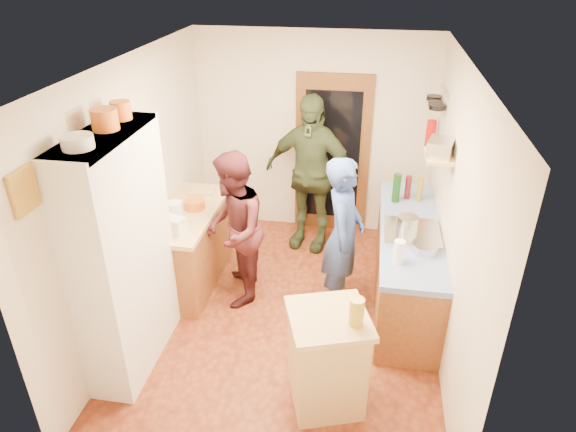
% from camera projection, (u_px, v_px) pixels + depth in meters
% --- Properties ---
extents(floor, '(3.00, 4.00, 0.02)m').
position_uv_depth(floor, '(288.00, 315.00, 5.43)').
color(floor, brown).
rests_on(floor, ground).
extents(ceiling, '(3.00, 4.00, 0.02)m').
position_uv_depth(ceiling, '(288.00, 62.00, 4.20)').
color(ceiling, silver).
rests_on(ceiling, ground).
extents(wall_back, '(3.00, 0.02, 2.60)m').
position_uv_depth(wall_back, '(314.00, 135.00, 6.56)').
color(wall_back, beige).
rests_on(wall_back, ground).
extents(wall_front, '(3.00, 0.02, 2.60)m').
position_uv_depth(wall_front, '(233.00, 354.00, 3.06)').
color(wall_front, beige).
rests_on(wall_front, ground).
extents(wall_left, '(0.02, 4.00, 2.60)m').
position_uv_depth(wall_left, '(136.00, 193.00, 5.03)').
color(wall_left, beige).
rests_on(wall_left, ground).
extents(wall_right, '(0.02, 4.00, 2.60)m').
position_uv_depth(wall_right, '(454.00, 217.00, 4.59)').
color(wall_right, beige).
rests_on(wall_right, ground).
extents(door_frame, '(0.95, 0.06, 2.10)m').
position_uv_depth(door_frame, '(332.00, 155.00, 6.61)').
color(door_frame, brown).
rests_on(door_frame, ground).
extents(door_glass, '(0.70, 0.02, 1.70)m').
position_uv_depth(door_glass, '(332.00, 156.00, 6.58)').
color(door_glass, black).
rests_on(door_glass, door_frame).
extents(hutch_body, '(0.40, 1.20, 2.20)m').
position_uv_depth(hutch_body, '(123.00, 256.00, 4.40)').
color(hutch_body, white).
rests_on(hutch_body, ground).
extents(hutch_top_shelf, '(0.40, 1.14, 0.04)m').
position_uv_depth(hutch_top_shelf, '(102.00, 136.00, 3.89)').
color(hutch_top_shelf, white).
rests_on(hutch_top_shelf, hutch_body).
extents(plate_stack, '(0.22, 0.22, 0.09)m').
position_uv_depth(plate_stack, '(77.00, 142.00, 3.57)').
color(plate_stack, white).
rests_on(plate_stack, hutch_top_shelf).
extents(orange_pot_a, '(0.21, 0.21, 0.16)m').
position_uv_depth(orange_pot_a, '(105.00, 119.00, 3.91)').
color(orange_pot_a, orange).
rests_on(orange_pot_a, hutch_top_shelf).
extents(orange_pot_b, '(0.17, 0.17, 0.15)m').
position_uv_depth(orange_pot_b, '(121.00, 110.00, 4.15)').
color(orange_pot_b, orange).
rests_on(orange_pot_b, hutch_top_shelf).
extents(left_counter_base, '(0.60, 1.40, 0.85)m').
position_uv_depth(left_counter_base, '(190.00, 248.00, 5.79)').
color(left_counter_base, '#985B2A').
rests_on(left_counter_base, ground).
extents(left_counter_top, '(0.64, 1.44, 0.05)m').
position_uv_depth(left_counter_top, '(186.00, 213.00, 5.58)').
color(left_counter_top, '#D6B374').
rests_on(left_counter_top, left_counter_base).
extents(toaster, '(0.25, 0.20, 0.16)m').
position_uv_depth(toaster, '(174.00, 225.00, 5.12)').
color(toaster, white).
rests_on(toaster, left_counter_top).
extents(kettle, '(0.21, 0.21, 0.18)m').
position_uv_depth(kettle, '(175.00, 210.00, 5.38)').
color(kettle, white).
rests_on(kettle, left_counter_top).
extents(orange_bowl, '(0.26, 0.26, 0.10)m').
position_uv_depth(orange_bowl, '(195.00, 204.00, 5.60)').
color(orange_bowl, orange).
rests_on(orange_bowl, left_counter_top).
extents(chopping_board, '(0.34, 0.27, 0.02)m').
position_uv_depth(chopping_board, '(201.00, 191.00, 5.98)').
color(chopping_board, '#D6B374').
rests_on(chopping_board, left_counter_top).
extents(right_counter_base, '(0.60, 2.20, 0.84)m').
position_uv_depth(right_counter_base, '(406.00, 266.00, 5.49)').
color(right_counter_base, '#985B2A').
rests_on(right_counter_base, ground).
extents(right_counter_top, '(0.62, 2.22, 0.06)m').
position_uv_depth(right_counter_top, '(411.00, 229.00, 5.28)').
color(right_counter_top, '#1134A9').
rests_on(right_counter_top, right_counter_base).
extents(hob, '(0.55, 0.58, 0.04)m').
position_uv_depth(hob, '(412.00, 232.00, 5.12)').
color(hob, silver).
rests_on(hob, right_counter_top).
extents(pot_on_hob, '(0.20, 0.20, 0.13)m').
position_uv_depth(pot_on_hob, '(408.00, 223.00, 5.12)').
color(pot_on_hob, silver).
rests_on(pot_on_hob, hob).
extents(bottle_a, '(0.11, 0.11, 0.33)m').
position_uv_depth(bottle_a, '(397.00, 188.00, 5.70)').
color(bottle_a, '#143F14').
rests_on(bottle_a, right_counter_top).
extents(bottle_b, '(0.09, 0.09, 0.27)m').
position_uv_depth(bottle_b, '(408.00, 187.00, 5.78)').
color(bottle_b, '#591419').
rests_on(bottle_b, right_counter_top).
extents(bottle_c, '(0.08, 0.08, 0.28)m').
position_uv_depth(bottle_c, '(420.00, 189.00, 5.73)').
color(bottle_c, olive).
rests_on(bottle_c, right_counter_top).
extents(paper_towel, '(0.12, 0.12, 0.22)m').
position_uv_depth(paper_towel, '(399.00, 252.00, 4.62)').
color(paper_towel, white).
rests_on(paper_towel, right_counter_top).
extents(mixing_bowl, '(0.28, 0.28, 0.09)m').
position_uv_depth(mixing_bowl, '(425.00, 248.00, 4.80)').
color(mixing_bowl, silver).
rests_on(mixing_bowl, right_counter_top).
extents(island_base, '(0.70, 0.70, 0.86)m').
position_uv_depth(island_base, '(327.00, 362.00, 4.21)').
color(island_base, '#D6B374').
rests_on(island_base, ground).
extents(island_top, '(0.78, 0.78, 0.05)m').
position_uv_depth(island_top, '(329.00, 319.00, 4.00)').
color(island_top, '#D6B374').
rests_on(island_top, island_base).
extents(cutting_board, '(0.42, 0.38, 0.02)m').
position_uv_depth(cutting_board, '(321.00, 314.00, 4.03)').
color(cutting_board, white).
rests_on(cutting_board, island_top).
extents(oil_jar, '(0.15, 0.15, 0.23)m').
position_uv_depth(oil_jar, '(357.00, 312.00, 3.85)').
color(oil_jar, '#AD9E2D').
rests_on(oil_jar, island_top).
extents(pan_rail, '(0.02, 0.65, 0.02)m').
position_uv_depth(pan_rail, '(443.00, 91.00, 5.58)').
color(pan_rail, silver).
rests_on(pan_rail, wall_right).
extents(pan_hang_a, '(0.18, 0.18, 0.05)m').
position_uv_depth(pan_hang_a, '(437.00, 107.00, 5.49)').
color(pan_hang_a, black).
rests_on(pan_hang_a, pan_rail).
extents(pan_hang_b, '(0.16, 0.16, 0.05)m').
position_uv_depth(pan_hang_b, '(435.00, 104.00, 5.68)').
color(pan_hang_b, black).
rests_on(pan_hang_b, pan_rail).
extents(pan_hang_c, '(0.17, 0.17, 0.05)m').
position_uv_depth(pan_hang_c, '(434.00, 98.00, 5.85)').
color(pan_hang_c, black).
rests_on(pan_hang_c, pan_rail).
extents(wall_shelf, '(0.26, 0.42, 0.03)m').
position_uv_depth(wall_shelf, '(439.00, 156.00, 4.82)').
color(wall_shelf, '#D6B374').
rests_on(wall_shelf, wall_right).
extents(radio, '(0.29, 0.35, 0.15)m').
position_uv_depth(radio, '(441.00, 147.00, 4.78)').
color(radio, silver).
rests_on(radio, wall_shelf).
extents(ext_bracket, '(0.06, 0.10, 0.04)m').
position_uv_depth(ext_bracket, '(435.00, 138.00, 6.01)').
color(ext_bracket, black).
rests_on(ext_bracket, wall_right).
extents(fire_extinguisher, '(0.11, 0.11, 0.32)m').
position_uv_depth(fire_extinguisher, '(431.00, 134.00, 5.99)').
color(fire_extinguisher, red).
rests_on(fire_extinguisher, wall_right).
extents(picture_frame, '(0.03, 0.25, 0.30)m').
position_uv_depth(picture_frame, '(24.00, 191.00, 3.33)').
color(picture_frame, gold).
rests_on(picture_frame, wall_left).
extents(person_hob, '(0.45, 0.65, 1.70)m').
position_uv_depth(person_hob, '(346.00, 238.00, 5.17)').
color(person_hob, '#2F478D').
rests_on(person_hob, ground).
extents(person_left, '(0.77, 0.92, 1.68)m').
position_uv_depth(person_left, '(237.00, 228.00, 5.35)').
color(person_left, '#471B20').
rests_on(person_left, ground).
extents(person_back, '(1.24, 0.74, 1.97)m').
position_uv_depth(person_back, '(311.00, 174.00, 6.24)').
color(person_back, '#323D23').
rests_on(person_back, ground).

